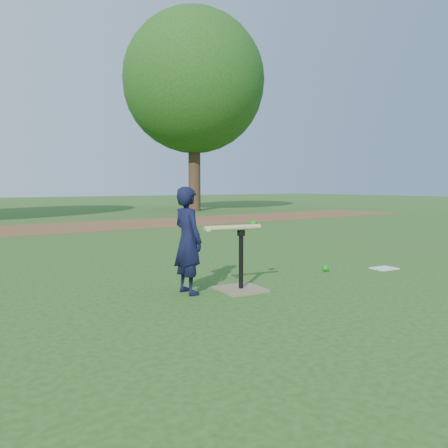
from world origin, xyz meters
TOP-DOWN VIEW (x-y plane):
  - ground at (0.00, 0.00)m, footprint 80.00×80.00m
  - dirt_strip at (0.00, 7.50)m, footprint 24.00×3.00m
  - child at (-0.85, -0.14)m, footprint 0.26×0.39m
  - wiffle_ball_ground at (1.09, -0.16)m, footprint 0.08×0.08m
  - clipboard at (1.84, -0.46)m, footprint 0.32×0.26m
  - batting_tee at (-0.35, -0.34)m, footprint 0.47×0.47m
  - swing_action at (-0.43, -0.34)m, footprint 0.70×0.21m
  - tree_right at (6.50, 12.00)m, footprint 5.80×5.80m

SIDE VIEW (x-z plane):
  - ground at x=0.00m, z-range 0.00..0.00m
  - dirt_strip at x=0.00m, z-range 0.00..0.01m
  - clipboard at x=1.84m, z-range 0.00..0.01m
  - wiffle_ball_ground at x=1.09m, z-range 0.00..0.08m
  - batting_tee at x=-0.35m, z-range -0.20..0.42m
  - child at x=-0.85m, z-range 0.00..1.04m
  - swing_action at x=-0.43m, z-range 0.60..0.69m
  - tree_right at x=6.50m, z-range 1.19..9.39m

